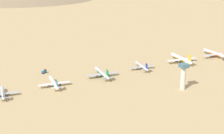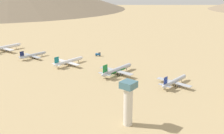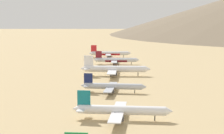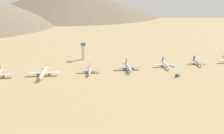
{
  "view_description": "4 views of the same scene",
  "coord_description": "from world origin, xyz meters",
  "views": [
    {
      "loc": [
        -295.9,
        74.51,
        114.07
      ],
      "look_at": [
        12.02,
        -63.67,
        6.54
      ],
      "focal_mm": 54.36,
      "sensor_mm": 36.0,
      "label": 1
    },
    {
      "loc": [
        -160.01,
        -172.09,
        71.17
      ],
      "look_at": [
        4.89,
        -44.25,
        5.42
      ],
      "focal_mm": 41.5,
      "sensor_mm": 36.0,
      "label": 2
    },
    {
      "loc": [
        2.47,
        -128.09,
        37.69
      ],
      "look_at": [
        -9.89,
        93.23,
        6.46
      ],
      "focal_mm": 59.59,
      "sensor_mm": 36.0,
      "label": 3
    },
    {
      "loc": [
        312.94,
        -114.89,
        95.23
      ],
      "look_at": [
        7.32,
        -70.45,
        5.7
      ],
      "focal_mm": 41.58,
      "sensor_mm": 36.0,
      "label": 4
    }
  ],
  "objects": [
    {
      "name": "ground_plane",
      "position": [
        0.0,
        0.0,
        0.0
      ],
      "size": [
        2435.31,
        2435.31,
        0.0
      ],
      "primitive_type": "plane",
      "color": "tan"
    },
    {
      "name": "parked_jet_1",
      "position": [
        14.48,
        -152.73,
        4.39
      ],
      "size": [
        45.79,
        37.21,
        13.2
      ],
      "color": "white",
      "rests_on": "ground"
    },
    {
      "name": "parked_jet_2",
      "position": [
        10.6,
        -98.46,
        3.34
      ],
      "size": [
        34.37,
        27.98,
        9.91
      ],
      "color": "#B2B7C1",
      "rests_on": "ground"
    },
    {
      "name": "parked_jet_3",
      "position": [
        4.97,
        -49.4,
        3.9
      ],
      "size": [
        40.59,
        32.92,
        11.72
      ],
      "color": "#B2B7C1",
      "rests_on": "ground"
    },
    {
      "name": "parked_jet_4",
      "position": [
        -1.72,
        2.16,
        3.57
      ],
      "size": [
        36.71,
        29.81,
        10.59
      ],
      "color": "white",
      "rests_on": "ground"
    },
    {
      "name": "parked_jet_5",
      "position": [
        -7.28,
        49.1,
        3.16
      ],
      "size": [
        32.59,
        26.49,
        9.4
      ],
      "color": "#B2B7C1",
      "rests_on": "ground"
    },
    {
      "name": "service_truck",
      "position": [
        40.13,
        1.58,
        2.08
      ],
      "size": [
        4.72,
        5.7,
        3.9
      ],
      "color": "#1E5999",
      "rests_on": "ground"
    },
    {
      "name": "control_tower",
      "position": [
        -57.55,
        -103.32,
        13.98
      ],
      "size": [
        7.2,
        7.2,
        24.7
      ],
      "color": "beige",
      "rests_on": "ground"
    }
  ]
}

